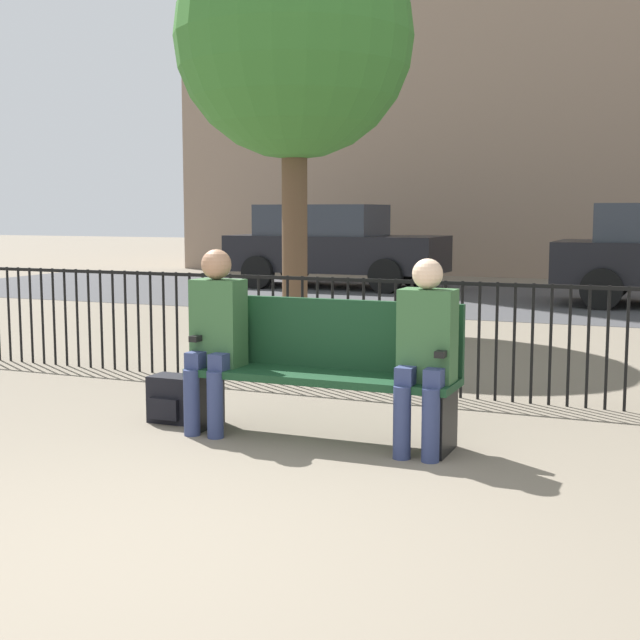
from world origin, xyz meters
TOP-DOWN VIEW (x-y plane):
  - ground_plane at (0.00, 0.00)m, footprint 80.00×80.00m
  - park_bench at (0.00, 2.31)m, footprint 1.82×0.45m
  - seated_person_0 at (-0.75, 2.18)m, footprint 0.34×0.39m
  - seated_person_1 at (0.72, 2.18)m, footprint 0.34×0.39m
  - backpack at (-1.17, 2.29)m, footprint 0.32×0.27m
  - fence_railing at (-0.02, 3.89)m, footprint 9.01×0.03m
  - tree_0 at (-2.49, 7.35)m, footprint 2.99×2.99m
  - street_surface at (0.00, 12.00)m, footprint 24.00×6.00m
  - parked_car_1 at (-4.31, 13.19)m, footprint 4.20×1.94m

SIDE VIEW (x-z plane):
  - ground_plane at x=0.00m, z-range 0.00..0.00m
  - street_surface at x=0.00m, z-range 0.00..0.01m
  - backpack at x=-1.17m, z-range 0.00..0.33m
  - park_bench at x=0.00m, z-range 0.04..0.96m
  - fence_railing at x=-0.02m, z-range 0.08..1.03m
  - seated_person_1 at x=0.72m, z-range 0.07..1.28m
  - seated_person_0 at x=-0.75m, z-range 0.07..1.32m
  - parked_car_1 at x=-4.31m, z-range 0.03..1.65m
  - tree_0 at x=-2.49m, z-range 1.05..6.19m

